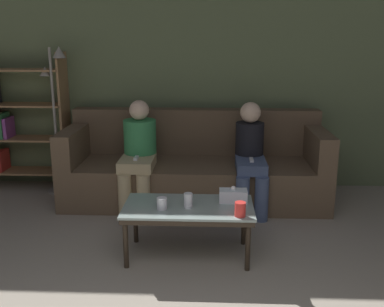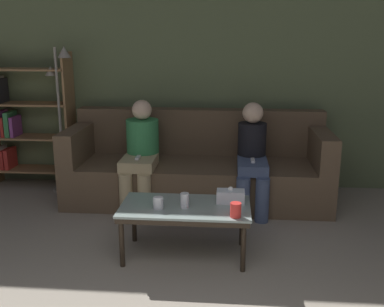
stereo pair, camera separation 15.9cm
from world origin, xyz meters
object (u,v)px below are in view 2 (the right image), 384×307
(standing_lamp, at_px, (61,104))
(cup_far_center, at_px, (236,210))
(cup_near_left, at_px, (185,200))
(bookshelf, at_px, (20,122))
(coffee_table, at_px, (185,211))
(seated_person_mid_left, at_px, (252,155))
(seated_person_left_end, at_px, (141,150))
(tissue_box, at_px, (231,196))
(couch, at_px, (197,169))
(game_remote, at_px, (185,204))
(cup_near_right, at_px, (158,203))

(standing_lamp, bearing_deg, cup_far_center, -41.24)
(cup_near_left, relative_size, bookshelf, 0.07)
(bookshelf, bearing_deg, standing_lamp, -14.49)
(coffee_table, relative_size, seated_person_mid_left, 0.95)
(seated_person_left_end, bearing_deg, tissue_box, -47.24)
(couch, relative_size, standing_lamp, 1.69)
(game_remote, distance_m, seated_person_mid_left, 1.21)
(cup_near_left, height_order, tissue_box, tissue_box)
(cup_near_left, height_order, seated_person_mid_left, seated_person_mid_left)
(couch, bearing_deg, game_remote, -90.18)
(coffee_table, bearing_deg, cup_far_center, -26.36)
(cup_far_center, distance_m, seated_person_left_end, 1.60)
(coffee_table, height_order, cup_far_center, cup_far_center)
(cup_near_right, distance_m, bookshelf, 2.54)
(tissue_box, distance_m, seated_person_left_end, 1.35)
(cup_far_center, height_order, game_remote, cup_far_center)
(bookshelf, bearing_deg, game_remote, -38.13)
(couch, bearing_deg, cup_near_right, -98.10)
(coffee_table, xyz_separation_m, cup_near_left, (0.00, -0.03, 0.10))
(couch, height_order, seated_person_left_end, seated_person_left_end)
(seated_person_mid_left, bearing_deg, cup_near_left, -117.20)
(standing_lamp, bearing_deg, seated_person_left_end, -22.06)
(cup_near_left, relative_size, tissue_box, 0.51)
(couch, distance_m, cup_near_right, 1.42)
(couch, bearing_deg, seated_person_left_end, -157.80)
(tissue_box, relative_size, bookshelf, 0.14)
(tissue_box, bearing_deg, seated_person_left_end, 132.76)
(cup_near_left, height_order, game_remote, cup_near_left)
(game_remote, relative_size, seated_person_mid_left, 0.14)
(couch, bearing_deg, coffee_table, -90.18)
(seated_person_left_end, bearing_deg, cup_near_left, -63.45)
(couch, relative_size, cup_near_left, 23.96)
(cup_near_left, bearing_deg, standing_lamp, 135.12)
(standing_lamp, bearing_deg, coffee_table, -44.30)
(couch, xyz_separation_m, seated_person_mid_left, (0.56, -0.26, 0.24))
(couch, xyz_separation_m, cup_far_center, (0.39, -1.51, 0.14))
(cup_near_left, distance_m, game_remote, 0.06)
(cup_near_left, bearing_deg, bookshelf, 141.34)
(seated_person_left_end, bearing_deg, seated_person_mid_left, -1.33)
(tissue_box, relative_size, seated_person_left_end, 0.20)
(cup_near_right, relative_size, bookshelf, 0.06)
(couch, bearing_deg, cup_far_center, -75.56)
(coffee_table, bearing_deg, tissue_box, 15.83)
(cup_far_center, xyz_separation_m, tissue_box, (-0.04, 0.30, -0.00))
(seated_person_mid_left, bearing_deg, standing_lamp, 168.77)
(cup_far_center, height_order, standing_lamp, standing_lamp)
(cup_near_right, distance_m, seated_person_left_end, 1.23)
(cup_near_right, height_order, standing_lamp, standing_lamp)
(bookshelf, relative_size, seated_person_left_end, 1.43)
(couch, relative_size, bookshelf, 1.76)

